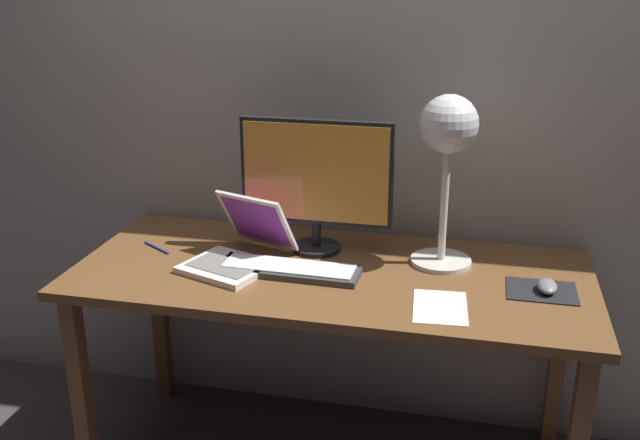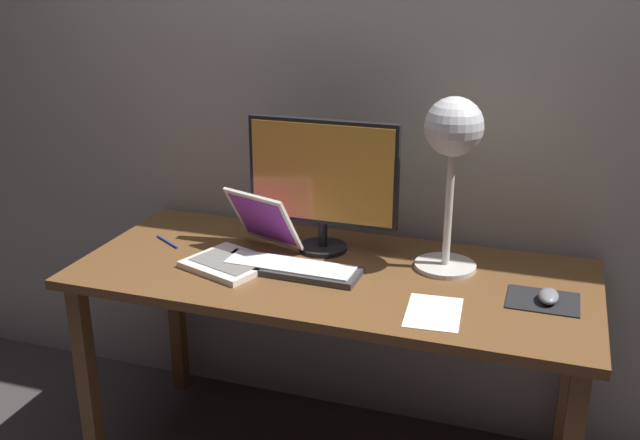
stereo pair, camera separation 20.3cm
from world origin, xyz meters
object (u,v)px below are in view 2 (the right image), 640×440
at_px(mouse, 549,296).
at_px(pen, 167,242).
at_px(monitor, 323,178).
at_px(laptop, 246,242).
at_px(desk_lamp, 453,143).
at_px(keyboard_main, 290,268).

distance_m(mouse, pen, 1.25).
bearing_deg(monitor, pen, -168.14).
height_order(laptop, mouse, laptop).
xyz_separation_m(desk_lamp, mouse, (0.31, -0.15, -0.38)).
distance_m(keyboard_main, desk_lamp, 0.62).
distance_m(monitor, pen, 0.59).
bearing_deg(laptop, monitor, 36.37).
height_order(keyboard_main, laptop, laptop).
relative_size(monitor, pen, 3.55).
bearing_deg(pen, keyboard_main, -10.71).
bearing_deg(mouse, pen, 177.16).
relative_size(keyboard_main, desk_lamp, 0.82).
bearing_deg(laptop, keyboard_main, -15.52).
relative_size(keyboard_main, pen, 3.17).
bearing_deg(desk_lamp, keyboard_main, -158.29).
relative_size(desk_lamp, pen, 3.85).
distance_m(laptop, desk_lamp, 0.72).
relative_size(keyboard_main, mouse, 4.62).
bearing_deg(desk_lamp, laptop, -167.95).
relative_size(keyboard_main, laptop, 1.13).
bearing_deg(keyboard_main, monitor, 78.88).
bearing_deg(monitor, laptop, -143.63).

